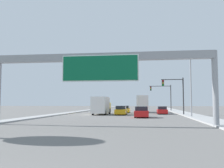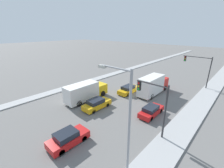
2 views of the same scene
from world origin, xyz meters
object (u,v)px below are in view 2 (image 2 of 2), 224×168
car_mid_center (97,104)px  truck_box_primary (85,92)px  car_near_right (129,89)px  traffic_light_mid_block (201,66)px  traffic_light_near_intersection (156,101)px  truck_box_secondary (153,85)px  car_near_left (151,111)px  street_lamp_right (125,120)px  car_far_center (68,138)px

car_mid_center → truck_box_primary: bearing=169.6°
car_near_right → truck_box_primary: bearing=-115.3°
car_mid_center → traffic_light_mid_block: 22.34m
traffic_light_near_intersection → traffic_light_mid_block: size_ratio=0.96×
car_mid_center → truck_box_secondary: 11.31m
car_near_left → street_lamp_right: bearing=-73.3°
car_far_center → truck_box_primary: 10.47m
car_near_left → traffic_light_near_intersection: traffic_light_near_intersection is taller
car_far_center → traffic_light_mid_block: size_ratio=0.66×
traffic_light_mid_block → street_lamp_right: size_ratio=0.71×
car_far_center → truck_box_secondary: size_ratio=0.52×
truck_box_primary → car_near_right: bearing=64.7°
car_near_left → traffic_light_mid_block: 17.00m
car_mid_center → truck_box_primary: size_ratio=0.59×
street_lamp_right → car_near_left: bearing=106.7°
truck_box_primary → truck_box_secondary: (7.00, 10.07, 0.22)m
car_mid_center → truck_box_secondary: size_ratio=0.56×
car_mid_center → truck_box_secondary: (3.50, 10.71, 1.05)m
car_far_center → car_near_right: car_far_center is taller
car_far_center → car_mid_center: 7.92m
car_mid_center → car_near_right: bearing=90.0°
car_far_center → traffic_light_near_intersection: (5.62, 7.42, 3.40)m
truck_box_primary → truck_box_secondary: size_ratio=0.96×
traffic_light_near_intersection → traffic_light_mid_block: (-0.57, 20.00, 0.27)m
truck_box_secondary → street_lamp_right: 18.39m
car_near_right → car_mid_center: car_mid_center is taller
car_far_center → traffic_light_near_intersection: bearing=52.8°
traffic_light_near_intersection → street_lamp_right: bearing=-82.4°
car_near_right → traffic_light_near_intersection: 12.44m
car_far_center → truck_box_secondary: (0.00, 17.81, 1.04)m
truck_box_secondary → street_lamp_right: bearing=-68.9°
car_near_left → car_far_center: car_far_center is taller
car_near_right → street_lamp_right: street_lamp_right is taller
car_far_center → car_near_right: (-3.50, 15.15, -0.03)m
traffic_light_mid_block → car_near_right: bearing=-124.9°
car_far_center → truck_box_primary: (-7.00, 7.75, 0.82)m
car_far_center → car_mid_center: car_far_center is taller
car_far_center → street_lamp_right: 8.02m
truck_box_primary → traffic_light_near_intersection: (12.62, -0.33, 2.57)m
car_near_right → street_lamp_right: (9.99, -14.18, 4.64)m
traffic_light_mid_block → car_mid_center: bearing=-112.8°
car_near_left → street_lamp_right: 11.37m
street_lamp_right → car_far_center: bearing=-171.4°
car_near_left → car_near_right: (-7.00, 4.25, 0.03)m
car_near_left → truck_box_primary: truck_box_primary is taller
car_far_center → street_lamp_right: street_lamp_right is taller
car_near_right → traffic_light_mid_block: size_ratio=0.75×
traffic_light_near_intersection → car_far_center: bearing=-127.2°
car_mid_center → street_lamp_right: 12.60m
truck_box_secondary → car_near_left: bearing=-63.1°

